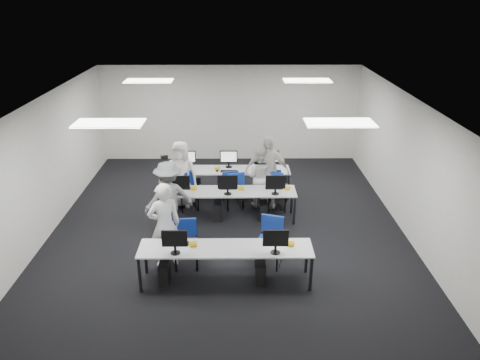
{
  "coord_description": "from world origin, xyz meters",
  "views": [
    {
      "loc": [
        0.2,
        -9.87,
        5.15
      ],
      "look_at": [
        0.29,
        0.22,
        1.0
      ],
      "focal_mm": 35.0,
      "sensor_mm": 36.0,
      "label": 1
    }
  ],
  "objects_px": {
    "student_0": "(165,225)",
    "chair_4": "(274,198)",
    "desk_front": "(226,250)",
    "chair_7": "(276,194)",
    "desk_mid": "(228,193)",
    "chair_1": "(269,250)",
    "student_3": "(267,171)",
    "chair_6": "(234,194)",
    "student_1": "(260,176)",
    "photographer": "(169,198)",
    "chair_3": "(233,196)",
    "chair_2": "(188,197)",
    "student_2": "(181,174)",
    "chair_0": "(186,252)",
    "chair_5": "(183,193)"
  },
  "relations": [
    {
      "from": "photographer",
      "to": "chair_5",
      "type": "bearing_deg",
      "value": -117.53
    },
    {
      "from": "student_1",
      "to": "student_2",
      "type": "height_order",
      "value": "student_2"
    },
    {
      "from": "student_1",
      "to": "photographer",
      "type": "distance_m",
      "value": 2.49
    },
    {
      "from": "desk_front",
      "to": "chair_6",
      "type": "height_order",
      "value": "chair_6"
    },
    {
      "from": "desk_front",
      "to": "student_3",
      "type": "height_order",
      "value": "student_3"
    },
    {
      "from": "chair_2",
      "to": "student_3",
      "type": "relative_size",
      "value": 0.49
    },
    {
      "from": "chair_6",
      "to": "student_0",
      "type": "distance_m",
      "value": 3.17
    },
    {
      "from": "chair_0",
      "to": "chair_2",
      "type": "xyz_separation_m",
      "value": [
        -0.22,
        2.62,
        -0.01
      ]
    },
    {
      "from": "student_3",
      "to": "chair_1",
      "type": "bearing_deg",
      "value": -86.69
    },
    {
      "from": "desk_mid",
      "to": "chair_6",
      "type": "height_order",
      "value": "chair_6"
    },
    {
      "from": "student_3",
      "to": "chair_2",
      "type": "bearing_deg",
      "value": -170.74
    },
    {
      "from": "chair_7",
      "to": "photographer",
      "type": "height_order",
      "value": "photographer"
    },
    {
      "from": "desk_mid",
      "to": "student_2",
      "type": "height_order",
      "value": "student_2"
    },
    {
      "from": "chair_2",
      "to": "student_1",
      "type": "height_order",
      "value": "student_1"
    },
    {
      "from": "desk_mid",
      "to": "chair_0",
      "type": "height_order",
      "value": "chair_0"
    },
    {
      "from": "desk_front",
      "to": "student_2",
      "type": "bearing_deg",
      "value": 109.13
    },
    {
      "from": "desk_mid",
      "to": "chair_6",
      "type": "relative_size",
      "value": 3.42
    },
    {
      "from": "chair_1",
      "to": "chair_4",
      "type": "relative_size",
      "value": 1.01
    },
    {
      "from": "chair_4",
      "to": "desk_front",
      "type": "bearing_deg",
      "value": -122.97
    },
    {
      "from": "desk_front",
      "to": "chair_1",
      "type": "xyz_separation_m",
      "value": [
        0.86,
        0.64,
        -0.37
      ]
    },
    {
      "from": "chair_3",
      "to": "student_1",
      "type": "relative_size",
      "value": 0.56
    },
    {
      "from": "student_3",
      "to": "photographer",
      "type": "relative_size",
      "value": 1.1
    },
    {
      "from": "photographer",
      "to": "chair_0",
      "type": "bearing_deg",
      "value": 87.67
    },
    {
      "from": "chair_3",
      "to": "student_3",
      "type": "distance_m",
      "value": 1.08
    },
    {
      "from": "chair_1",
      "to": "student_3",
      "type": "bearing_deg",
      "value": 105.73
    },
    {
      "from": "desk_front",
      "to": "chair_7",
      "type": "xyz_separation_m",
      "value": [
        1.2,
        3.35,
        -0.37
      ]
    },
    {
      "from": "desk_mid",
      "to": "chair_1",
      "type": "relative_size",
      "value": 3.29
    },
    {
      "from": "photographer",
      "to": "student_1",
      "type": "bearing_deg",
      "value": -168.94
    },
    {
      "from": "chair_5",
      "to": "chair_4",
      "type": "bearing_deg",
      "value": 9.66
    },
    {
      "from": "chair_6",
      "to": "chair_4",
      "type": "bearing_deg",
      "value": -33.44
    },
    {
      "from": "desk_mid",
      "to": "chair_7",
      "type": "xyz_separation_m",
      "value": [
        1.2,
        0.75,
        -0.37
      ]
    },
    {
      "from": "chair_1",
      "to": "chair_2",
      "type": "bearing_deg",
      "value": 144.12
    },
    {
      "from": "chair_2",
      "to": "chair_6",
      "type": "height_order",
      "value": "chair_6"
    },
    {
      "from": "chair_5",
      "to": "student_1",
      "type": "xyz_separation_m",
      "value": [
        1.95,
        -0.08,
        0.49
      ]
    },
    {
      "from": "chair_2",
      "to": "student_3",
      "type": "distance_m",
      "value": 2.09
    },
    {
      "from": "chair_0",
      "to": "student_1",
      "type": "height_order",
      "value": "student_1"
    },
    {
      "from": "chair_7",
      "to": "student_1",
      "type": "distance_m",
      "value": 0.64
    },
    {
      "from": "photographer",
      "to": "student_3",
      "type": "bearing_deg",
      "value": -171.3
    },
    {
      "from": "student_2",
      "to": "student_3",
      "type": "relative_size",
      "value": 0.91
    },
    {
      "from": "desk_mid",
      "to": "chair_5",
      "type": "relative_size",
      "value": 3.28
    },
    {
      "from": "chair_5",
      "to": "student_0",
      "type": "bearing_deg",
      "value": -73.43
    },
    {
      "from": "chair_6",
      "to": "student_2",
      "type": "xyz_separation_m",
      "value": [
        -1.31,
        -0.02,
        0.55
      ]
    },
    {
      "from": "chair_6",
      "to": "student_1",
      "type": "height_order",
      "value": "student_1"
    },
    {
      "from": "chair_3",
      "to": "desk_mid",
      "type": "bearing_deg",
      "value": -116.48
    },
    {
      "from": "student_1",
      "to": "chair_4",
      "type": "bearing_deg",
      "value": 164.22
    },
    {
      "from": "student_1",
      "to": "student_2",
      "type": "xyz_separation_m",
      "value": [
        -1.96,
        0.03,
        0.05
      ]
    },
    {
      "from": "chair_2",
      "to": "chair_3",
      "type": "xyz_separation_m",
      "value": [
        1.12,
        0.07,
        -0.01
      ]
    },
    {
      "from": "chair_7",
      "to": "student_0",
      "type": "height_order",
      "value": "student_0"
    },
    {
      "from": "student_0",
      "to": "chair_4",
      "type": "bearing_deg",
      "value": -155.61
    },
    {
      "from": "desk_front",
      "to": "photographer",
      "type": "bearing_deg",
      "value": 123.3
    }
  ]
}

